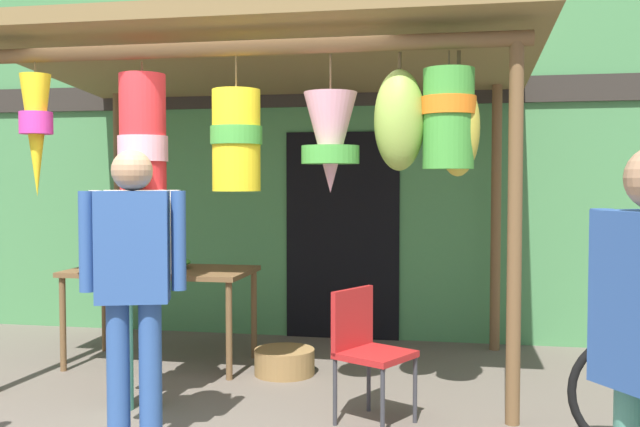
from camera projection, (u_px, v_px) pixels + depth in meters
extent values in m
plane|color=#60564C|center=(194.00, 416.00, 4.65)|extent=(30.00, 30.00, 0.00)
cube|color=#47844C|center=(286.00, 143.00, 7.13)|extent=(10.03, 0.25, 3.82)
cube|color=#2D2823|center=(282.00, 95.00, 6.96)|extent=(9.03, 0.04, 0.24)
cube|color=black|center=(342.00, 236.00, 6.93)|extent=(1.10, 0.03, 2.00)
cylinder|color=brown|center=(515.00, 234.00, 4.45)|extent=(0.09, 0.09, 2.40)
cylinder|color=brown|center=(119.00, 214.00, 7.11)|extent=(0.09, 0.09, 2.40)
cylinder|color=brown|center=(496.00, 217.00, 6.44)|extent=(0.09, 0.09, 2.40)
cylinder|color=brown|center=(232.00, 49.00, 4.73)|extent=(3.84, 0.10, 0.10)
cylinder|color=brown|center=(298.00, 72.00, 6.71)|extent=(3.84, 0.10, 0.10)
cube|color=olive|center=(271.00, 56.00, 5.72)|extent=(4.14, 2.52, 0.32)
cylinder|color=brown|center=(35.00, 68.00, 4.98)|extent=(0.01, 0.01, 0.08)
cone|color=yellow|center=(36.00, 136.00, 5.00)|extent=(0.21, 0.21, 0.85)
cylinder|color=#D13399|center=(36.00, 123.00, 5.00)|extent=(0.23, 0.23, 0.15)
cylinder|color=brown|center=(142.00, 68.00, 4.95)|extent=(0.01, 0.01, 0.09)
cylinder|color=red|center=(143.00, 145.00, 4.97)|extent=(0.32, 0.32, 0.98)
cylinder|color=pink|center=(143.00, 149.00, 4.98)|extent=(0.34, 0.34, 0.18)
cylinder|color=brown|center=(236.00, 73.00, 4.74)|extent=(0.01, 0.01, 0.22)
cylinder|color=yellow|center=(236.00, 141.00, 4.76)|extent=(0.32, 0.32, 0.67)
cylinder|color=green|center=(236.00, 135.00, 4.76)|extent=(0.35, 0.35, 0.12)
cylinder|color=brown|center=(330.00, 73.00, 4.66)|extent=(0.01, 0.01, 0.25)
cone|color=pink|center=(330.00, 143.00, 4.68)|extent=(0.35, 0.35, 0.66)
cylinder|color=green|center=(330.00, 155.00, 4.68)|extent=(0.38, 0.38, 0.12)
cylinder|color=brown|center=(449.00, 60.00, 4.53)|extent=(0.01, 0.01, 0.11)
cylinder|color=green|center=(448.00, 119.00, 4.55)|extent=(0.32, 0.32, 0.63)
cylinder|color=orange|center=(449.00, 106.00, 4.54)|extent=(0.35, 0.35, 0.11)
cylinder|color=#4C3D23|center=(459.00, 65.00, 4.53)|extent=(0.02, 0.02, 0.18)
ellipsoid|color=gold|center=(458.00, 128.00, 4.55)|extent=(0.27, 0.23, 0.62)
cylinder|color=#4C3D23|center=(400.00, 61.00, 4.59)|extent=(0.02, 0.02, 0.11)
ellipsoid|color=#89A842|center=(399.00, 120.00, 4.61)|extent=(0.33, 0.28, 0.65)
cube|color=brown|center=(161.00, 271.00, 5.95)|extent=(1.49, 0.80, 0.04)
cylinder|color=brown|center=(63.00, 324.00, 5.75)|extent=(0.05, 0.05, 0.76)
cylinder|color=brown|center=(229.00, 331.00, 5.50)|extent=(0.05, 0.05, 0.76)
cylinder|color=brown|center=(104.00, 309.00, 6.43)|extent=(0.05, 0.05, 0.76)
cylinder|color=brown|center=(254.00, 314.00, 6.18)|extent=(0.05, 0.05, 0.76)
ellipsoid|color=green|center=(152.00, 262.00, 5.99)|extent=(0.66, 0.46, 0.10)
ellipsoid|color=#D13399|center=(161.00, 262.00, 5.93)|extent=(0.29, 0.23, 0.07)
cube|color=#AD1E1E|center=(375.00, 355.00, 4.49)|extent=(0.54, 0.54, 0.04)
cube|color=#AD1E1E|center=(352.00, 320.00, 4.60)|extent=(0.23, 0.37, 0.40)
cylinder|color=#333338|center=(383.00, 402.00, 4.25)|extent=(0.03, 0.03, 0.44)
cylinder|color=#333338|center=(415.00, 388.00, 4.52)|extent=(0.03, 0.03, 0.44)
cylinder|color=#333338|center=(335.00, 390.00, 4.48)|extent=(0.03, 0.03, 0.44)
cylinder|color=#333338|center=(369.00, 378.00, 4.75)|extent=(0.03, 0.03, 0.44)
cylinder|color=olive|center=(285.00, 362.00, 5.66)|extent=(0.48, 0.48, 0.20)
torus|color=black|center=(634.00, 395.00, 4.01)|extent=(0.71, 0.12, 0.71)
cylinder|color=#2D5193|center=(118.00, 376.00, 4.08)|extent=(0.13, 0.13, 0.84)
cylinder|color=#2D5193|center=(151.00, 375.00, 4.10)|extent=(0.13, 0.13, 0.84)
cube|color=#2D5193|center=(133.00, 247.00, 4.06)|extent=(0.45, 0.33, 0.63)
cylinder|color=#2D5193|center=(86.00, 242.00, 4.02)|extent=(0.08, 0.08, 0.57)
cylinder|color=#2D5193|center=(179.00, 241.00, 4.09)|extent=(0.08, 0.08, 0.57)
sphere|color=tan|center=(132.00, 170.00, 4.04)|extent=(0.23, 0.23, 0.23)
cylinder|color=#4C8E7A|center=(151.00, 345.00, 4.83)|extent=(0.13, 0.13, 0.84)
cylinder|color=#4C8E7A|center=(123.00, 347.00, 4.78)|extent=(0.13, 0.13, 0.84)
cube|color=silver|center=(136.00, 237.00, 4.77)|extent=(0.46, 0.39, 0.63)
cylinder|color=silver|center=(174.00, 232.00, 4.85)|extent=(0.08, 0.08, 0.57)
cylinder|color=silver|center=(96.00, 233.00, 4.69)|extent=(0.08, 0.08, 0.57)
sphere|color=#9E704C|center=(135.00, 173.00, 4.75)|extent=(0.23, 0.23, 0.23)
cylinder|color=#2D5193|center=(601.00, 283.00, 2.65)|extent=(0.08, 0.08, 0.55)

